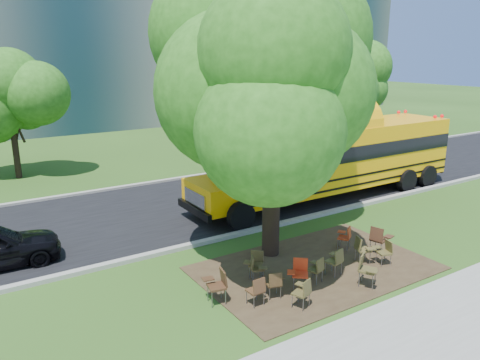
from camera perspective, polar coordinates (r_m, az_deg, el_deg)
ground at (r=14.46m, az=4.81°, el=-10.89°), size 160.00×160.00×0.00m
sidewalk at (r=11.45m, az=21.04°, el=-19.50°), size 60.00×4.00×0.04m
dirt_patch at (r=14.69m, az=9.17°, el=-10.54°), size 7.00×4.50×0.03m
asphalt_road at (r=20.04m, az=-7.38°, el=-3.31°), size 80.00×8.00×0.04m
kerb_near at (r=16.70m, az=-1.46°, el=-6.87°), size 80.00×0.25×0.14m
kerb_far at (r=23.65m, az=-11.65°, el=-0.48°), size 80.00×0.25×0.14m
bg_tree_2 at (r=26.52m, az=-26.35°, el=9.07°), size 4.80×4.80×6.62m
bg_tree_3 at (r=29.07m, az=0.84°, el=12.65°), size 5.60×5.60×7.84m
bg_tree_4 at (r=33.45m, az=13.58°, el=11.40°), size 5.00×5.00×6.85m
main_tree at (r=14.17m, az=4.08°, el=10.88°), size 7.20×7.20×8.90m
school_bus at (r=21.56m, az=11.79°, el=2.94°), size 13.28×3.03×3.24m
chair_0 at (r=12.34m, az=2.11°, el=-13.05°), size 0.54×0.50×0.82m
chair_1 at (r=12.71m, az=4.27°, el=-12.29°), size 0.61×0.48×0.79m
chair_2 at (r=12.34m, az=7.71°, el=-13.19°), size 0.56×0.63×0.82m
chair_3 at (r=13.25m, az=7.25°, el=-10.90°), size 0.76×0.60×0.88m
chair_4 at (r=14.14m, az=11.61°, el=-9.42°), size 0.58×0.60×0.85m
chair_5 at (r=13.71m, az=15.10°, el=-10.21°), size 0.64×0.78×0.95m
chair_6 at (r=15.23m, az=17.25°, el=-8.13°), size 0.48×0.61×0.80m
chair_7 at (r=15.85m, az=16.58°, el=-6.73°), size 0.70×0.65×0.96m
chair_8 at (r=12.47m, az=-2.68°, el=-12.36°), size 0.55×0.70×0.94m
chair_9 at (r=13.81m, az=1.92°, el=-9.87°), size 0.69×0.55×0.80m
chair_10 at (r=13.56m, az=1.97°, el=-10.47°), size 0.50×0.63×0.77m
chair_11 at (r=13.65m, az=9.37°, el=-10.46°), size 0.53×0.57×0.78m
chair_12 at (r=15.09m, az=14.65°, el=-7.96°), size 0.55×0.70×0.86m
chair_13 at (r=16.02m, az=12.77°, el=-6.60°), size 0.53×0.67×0.80m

